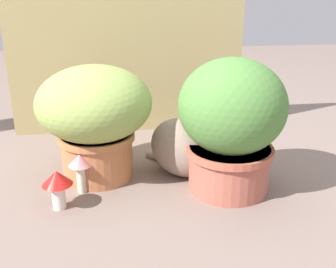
{
  "coord_description": "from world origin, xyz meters",
  "views": [
    {
      "loc": [
        -0.09,
        -1.37,
        0.71
      ],
      "look_at": [
        0.08,
        0.01,
        0.18
      ],
      "focal_mm": 44.46,
      "sensor_mm": 36.0,
      "label": 1
    }
  ],
  "objects_px": {
    "leafy_planter": "(231,122)",
    "grass_planter": "(95,115)",
    "cat": "(185,146)",
    "mushroom_ornament_pink": "(80,165)",
    "mushroom_ornament_red": "(57,182)"
  },
  "relations": [
    {
      "from": "leafy_planter",
      "to": "grass_planter",
      "type": "bearing_deg",
      "value": 161.24
    },
    {
      "from": "leafy_planter",
      "to": "cat",
      "type": "xyz_separation_m",
      "value": [
        -0.14,
        0.12,
        -0.13
      ]
    },
    {
      "from": "cat",
      "to": "mushroom_ornament_pink",
      "type": "bearing_deg",
      "value": -168.0
    },
    {
      "from": "leafy_planter",
      "to": "mushroom_ornament_pink",
      "type": "relative_size",
      "value": 3.25
    },
    {
      "from": "grass_planter",
      "to": "cat",
      "type": "xyz_separation_m",
      "value": [
        0.32,
        -0.04,
        -0.12
      ]
    },
    {
      "from": "cat",
      "to": "mushroom_ornament_red",
      "type": "distance_m",
      "value": 0.48
    },
    {
      "from": "grass_planter",
      "to": "cat",
      "type": "height_order",
      "value": "grass_planter"
    },
    {
      "from": "mushroom_ornament_pink",
      "to": "mushroom_ornament_red",
      "type": "bearing_deg",
      "value": -123.07
    },
    {
      "from": "mushroom_ornament_pink",
      "to": "mushroom_ornament_red",
      "type": "xyz_separation_m",
      "value": [
        -0.07,
        -0.1,
        -0.01
      ]
    },
    {
      "from": "mushroom_ornament_pink",
      "to": "mushroom_ornament_red",
      "type": "height_order",
      "value": "mushroom_ornament_pink"
    },
    {
      "from": "cat",
      "to": "mushroom_ornament_red",
      "type": "bearing_deg",
      "value": -157.7
    },
    {
      "from": "grass_planter",
      "to": "mushroom_ornament_red",
      "type": "bearing_deg",
      "value": -118.62
    },
    {
      "from": "grass_planter",
      "to": "leafy_planter",
      "type": "xyz_separation_m",
      "value": [
        0.46,
        -0.16,
        0.01
      ]
    },
    {
      "from": "grass_planter",
      "to": "mushroom_ornament_red",
      "type": "relative_size",
      "value": 3.15
    },
    {
      "from": "grass_planter",
      "to": "mushroom_ornament_pink",
      "type": "height_order",
      "value": "grass_planter"
    }
  ]
}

